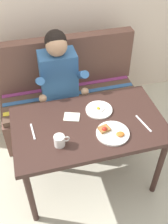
# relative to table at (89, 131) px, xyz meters

# --- Properties ---
(ground_plane) EXTENTS (8.00, 8.00, 0.00)m
(ground_plane) POSITION_rel_table_xyz_m (0.00, 0.00, -0.65)
(ground_plane) COLOR beige
(table) EXTENTS (1.20, 0.70, 0.73)m
(table) POSITION_rel_table_xyz_m (0.00, 0.00, 0.00)
(table) COLOR #331F1B
(table) RESTS_ON ground
(couch) EXTENTS (1.44, 0.56, 1.00)m
(couch) POSITION_rel_table_xyz_m (0.00, 0.76, -0.32)
(couch) COLOR brown
(couch) RESTS_ON ground
(person) EXTENTS (0.45, 0.61, 1.21)m
(person) POSITION_rel_table_xyz_m (-0.11, 0.59, 0.09)
(person) COLOR #325F95
(person) RESTS_ON ground
(plate_breakfast) EXTENTS (0.25, 0.25, 0.05)m
(plate_breakfast) POSITION_rel_table_xyz_m (0.14, -0.15, 0.09)
(plate_breakfast) COLOR white
(plate_breakfast) RESTS_ON table
(plate_eggs) EXTENTS (0.22, 0.22, 0.04)m
(plate_eggs) POSITION_rel_table_xyz_m (0.12, 0.13, 0.09)
(plate_eggs) COLOR white
(plate_eggs) RESTS_ON table
(coffee_mug) EXTENTS (0.12, 0.08, 0.09)m
(coffee_mug) POSITION_rel_table_xyz_m (-0.26, -0.15, 0.13)
(coffee_mug) COLOR white
(coffee_mug) RESTS_ON table
(napkin) EXTENTS (0.15, 0.13, 0.01)m
(napkin) POSITION_rel_table_xyz_m (-0.11, 0.11, 0.09)
(napkin) COLOR silver
(napkin) RESTS_ON table
(fork) EXTENTS (0.02, 0.17, 0.00)m
(fork) POSITION_rel_table_xyz_m (-0.44, 0.03, 0.08)
(fork) COLOR silver
(fork) RESTS_ON table
(knife) EXTENTS (0.06, 0.20, 0.00)m
(knife) POSITION_rel_table_xyz_m (0.41, -0.11, 0.08)
(knife) COLOR silver
(knife) RESTS_ON table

